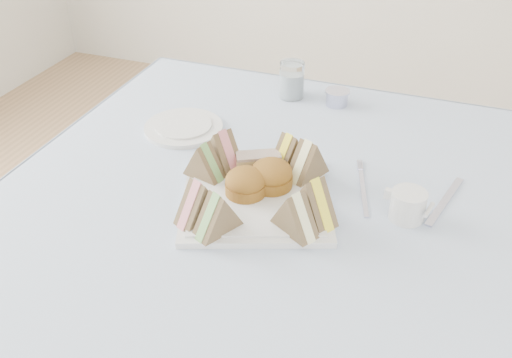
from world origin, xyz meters
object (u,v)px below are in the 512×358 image
(serving_plate, at_px, (256,198))
(water_glass, at_px, (292,80))
(table, at_px, (267,321))
(creamer_jug, at_px, (408,205))

(serving_plate, xyz_separation_m, water_glass, (-0.07, 0.45, 0.04))
(table, distance_m, water_glass, 0.58)
(table, distance_m, serving_plate, 0.39)
(table, bearing_deg, serving_plate, -101.20)
(serving_plate, height_order, water_glass, water_glass)
(water_glass, height_order, creamer_jug, water_glass)
(table, relative_size, creamer_jug, 14.28)
(serving_plate, distance_m, water_glass, 0.45)
(serving_plate, distance_m, creamer_jug, 0.28)
(water_glass, relative_size, creamer_jug, 1.44)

